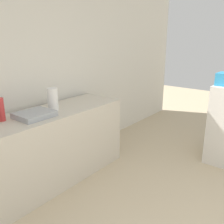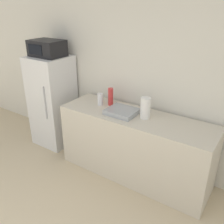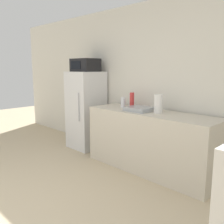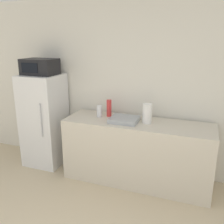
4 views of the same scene
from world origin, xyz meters
TOP-DOWN VIEW (x-y plane):
  - wall_back at (0.00, 2.89)m, footprint 8.00×0.06m
  - counter at (0.28, 2.51)m, footprint 2.07×0.64m
  - sink_basin at (0.10, 2.46)m, footprint 0.39×0.34m
  - bottle_tall at (-0.19, 2.62)m, footprint 0.07×0.07m
  - basket at (2.15, 1.05)m, footprint 0.26×0.18m
  - paper_towel_roll at (0.40, 2.52)m, footprint 0.13×0.13m

SIDE VIEW (x-z plane):
  - counter at x=0.28m, z-range 0.00..0.91m
  - sink_basin at x=0.10m, z-range 0.91..0.97m
  - bottle_tall at x=-0.19m, z-range 0.91..1.16m
  - paper_towel_roll at x=0.40m, z-range 0.91..1.18m
  - basket at x=2.15m, z-range 1.13..1.29m
  - wall_back at x=0.00m, z-range 0.00..2.60m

